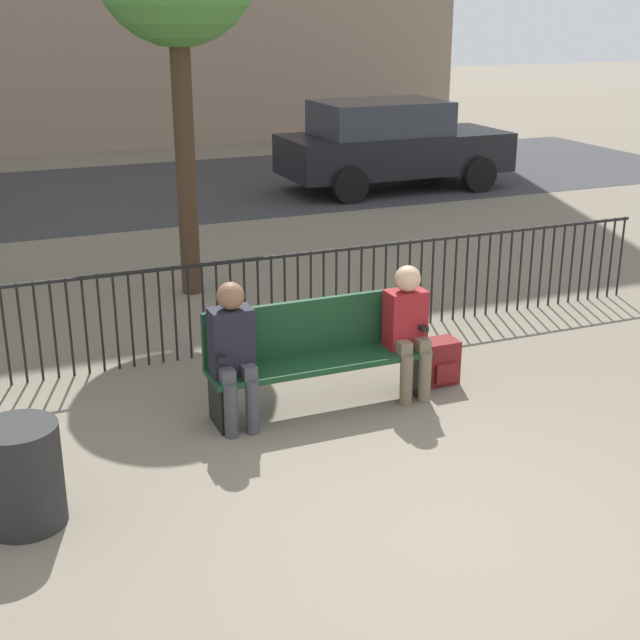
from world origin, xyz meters
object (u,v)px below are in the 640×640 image
seated_person_1 (408,324)px  trash_bin (22,476)px  backpack (440,362)px  parked_car_0 (390,144)px  park_bench (316,351)px  seated_person_0 (233,347)px

seated_person_1 → trash_bin: (-3.29, -0.85, -0.32)m
seated_person_1 → backpack: seated_person_1 is taller
parked_car_0 → seated_person_1: bearing=-116.0°
park_bench → seated_person_1: (0.80, -0.13, 0.17)m
parked_car_0 → trash_bin: bearing=-128.6°
seated_person_1 → trash_bin: size_ratio=1.66×
seated_person_1 → trash_bin: seated_person_1 is taller
park_bench → backpack: bearing=0.3°
trash_bin → seated_person_0: bearing=26.3°
park_bench → parked_car_0: 9.61m
parked_car_0 → backpack: bearing=-114.0°
backpack → trash_bin: trash_bin is taller
park_bench → backpack: (1.21, 0.01, -0.30)m
park_bench → parked_car_0: parked_car_0 is taller
park_bench → backpack: size_ratio=4.68×
backpack → seated_person_1: bearing=-161.7°
seated_person_0 → backpack: bearing=3.9°
seated_person_0 → parked_car_0: parked_car_0 is taller
seated_person_0 → parked_car_0: bearing=56.0°
park_bench → seated_person_1: 0.83m
park_bench → trash_bin: bearing=-158.5°
park_bench → seated_person_0: (-0.77, -0.13, 0.19)m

